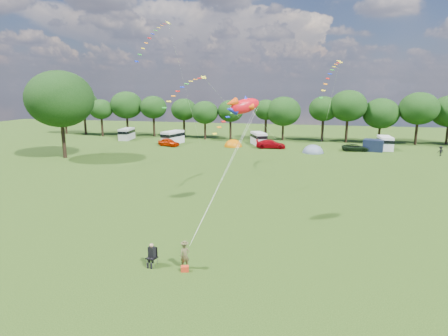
% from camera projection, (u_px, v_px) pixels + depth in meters
% --- Properties ---
extents(ground_plane, '(180.00, 180.00, 0.00)m').
position_uv_depth(ground_plane, '(198.00, 250.00, 25.23)').
color(ground_plane, black).
rests_on(ground_plane, ground).
extents(tree_line, '(102.98, 10.98, 10.27)m').
position_uv_depth(tree_line, '(301.00, 110.00, 75.15)').
color(tree_line, black).
rests_on(tree_line, ground).
extents(big_tree, '(10.00, 10.00, 13.28)m').
position_uv_depth(big_tree, '(60.00, 99.00, 56.50)').
color(big_tree, black).
rests_on(big_tree, ground).
extents(car_a, '(4.68, 3.18, 1.45)m').
position_uv_depth(car_a, '(169.00, 142.00, 69.72)').
color(car_a, '#BD2300').
rests_on(car_a, ground).
extents(car_c, '(5.32, 2.69, 1.53)m').
position_uv_depth(car_c, '(271.00, 144.00, 67.25)').
color(car_c, '#9B040C').
rests_on(car_c, ground).
extents(car_d, '(4.56, 2.18, 1.23)m').
position_uv_depth(car_d, '(355.00, 148.00, 64.30)').
color(car_d, black).
rests_on(car_d, ground).
extents(campervan_a, '(2.58, 5.00, 2.35)m').
position_uv_depth(campervan_a, '(127.00, 134.00, 78.48)').
color(campervan_a, '#B2B2B4').
rests_on(campervan_a, ground).
extents(campervan_b, '(3.46, 5.44, 2.47)m').
position_uv_depth(campervan_b, '(173.00, 137.00, 72.70)').
color(campervan_b, silver).
rests_on(campervan_b, ground).
extents(campervan_c, '(3.81, 5.23, 2.36)m').
position_uv_depth(campervan_c, '(259.00, 138.00, 71.46)').
color(campervan_c, silver).
rests_on(campervan_c, ground).
extents(campervan_d, '(2.15, 4.82, 2.34)m').
position_uv_depth(campervan_d, '(385.00, 143.00, 65.73)').
color(campervan_d, white).
rests_on(campervan_d, ground).
extents(tent_orange, '(3.36, 3.68, 2.63)m').
position_uv_depth(tent_orange, '(233.00, 146.00, 69.48)').
color(tent_orange, '#C05D00').
rests_on(tent_orange, ground).
extents(tent_greyblue, '(3.58, 3.93, 2.67)m').
position_uv_depth(tent_greyblue, '(313.00, 153.00, 62.86)').
color(tent_greyblue, slate).
rests_on(tent_greyblue, ground).
extents(awning_navy, '(3.76, 3.34, 2.00)m').
position_uv_depth(awning_navy, '(373.00, 145.00, 64.25)').
color(awning_navy, '#131B32').
rests_on(awning_navy, ground).
extents(kite_flyer, '(0.68, 0.58, 1.58)m').
position_uv_depth(kite_flyer, '(185.00, 256.00, 22.62)').
color(kite_flyer, brown).
rests_on(kite_flyer, ground).
extents(camp_chair, '(0.71, 0.72, 1.46)m').
position_uv_depth(camp_chair, '(152.00, 252.00, 22.93)').
color(camp_chair, '#99999E').
rests_on(camp_chair, ground).
extents(kite_bag, '(0.54, 0.43, 0.33)m').
position_uv_depth(kite_bag, '(185.00, 269.00, 22.31)').
color(kite_bag, red).
rests_on(kite_bag, ground).
extents(fish_kite, '(3.00, 2.87, 1.76)m').
position_uv_depth(fish_kite, '(242.00, 106.00, 30.15)').
color(fish_kite, red).
rests_on(fish_kite, ground).
extents(streamer_kite_a, '(3.28, 5.68, 5.79)m').
position_uv_depth(streamer_kite_a, '(155.00, 35.00, 50.90)').
color(streamer_kite_a, '#FFF929').
rests_on(streamer_kite_a, ground).
extents(streamer_kite_b, '(4.28, 4.61, 3.79)m').
position_uv_depth(streamer_kite_b, '(188.00, 86.00, 44.86)').
color(streamer_kite_b, yellow).
rests_on(streamer_kite_b, ground).
extents(streamer_kite_c, '(3.10, 4.98, 2.80)m').
position_uv_depth(streamer_kite_c, '(235.00, 114.00, 38.33)').
color(streamer_kite_c, yellow).
rests_on(streamer_kite_c, ground).
extents(walker_b, '(1.15, 0.86, 1.61)m').
position_uv_depth(walker_b, '(441.00, 151.00, 59.58)').
color(walker_b, black).
rests_on(walker_b, ground).
extents(streamer_kite_d, '(2.65, 5.09, 4.28)m').
position_uv_depth(streamer_kite_d, '(332.00, 73.00, 42.17)').
color(streamer_kite_d, yellow).
rests_on(streamer_kite_d, ground).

